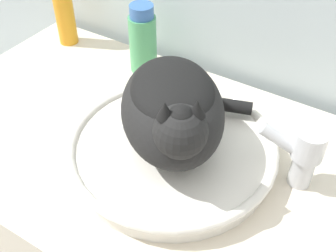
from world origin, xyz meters
TOP-DOWN VIEW (x-y plane):
  - sink_basin at (-0.01, 0.30)m, footprint 0.42×0.42m
  - cat at (-0.01, 0.29)m, footprint 0.32×0.34m
  - faucet at (0.22, 0.37)m, footprint 0.12×0.07m
  - mouthwash_bottle at (-0.25, 0.54)m, footprint 0.07×0.07m
  - shampoo_bottle_tall at (-0.51, 0.54)m, footprint 0.05×0.05m

SIDE VIEW (x-z plane):
  - sink_basin at x=-0.01m, z-range 0.88..0.93m
  - faucet at x=0.22m, z-range 0.89..1.02m
  - mouthwash_bottle at x=-0.25m, z-range 0.88..1.06m
  - shampoo_bottle_tall at x=-0.51m, z-range 0.88..1.09m
  - cat at x=-0.01m, z-range 0.93..1.11m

